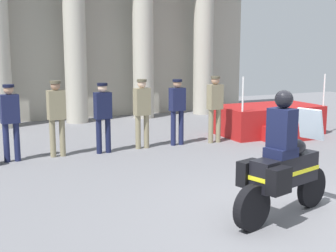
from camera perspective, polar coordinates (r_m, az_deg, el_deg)
ground_plane at (r=7.37m, az=15.13°, el=-10.49°), size 28.00×28.00×0.00m
colonnade_backdrop at (r=15.96m, az=-11.84°, el=12.68°), size 13.55×1.56×6.21m
reviewing_stand at (r=13.59m, az=12.28°, el=0.66°), size 2.88×2.11×1.71m
officer_in_row_0 at (r=10.61m, az=-18.69°, el=1.10°), size 0.40×0.26×1.68m
officer_in_row_1 at (r=10.79m, az=-13.44°, el=1.63°), size 0.40×0.26×1.73m
officer_in_row_2 at (r=10.96m, az=-7.94°, el=1.68°), size 0.40×0.26×1.65m
officer_in_row_3 at (r=11.37m, az=-3.19°, el=2.20°), size 0.40×0.26×1.70m
officer_in_row_4 at (r=11.74m, az=1.14°, el=2.39°), size 0.40×0.26×1.67m
officer_in_row_5 at (r=12.09m, az=5.75°, el=2.72°), size 0.40×0.26×1.73m
motorcycle_with_rider at (r=6.96m, az=13.76°, el=-4.79°), size 2.04×0.90×1.90m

